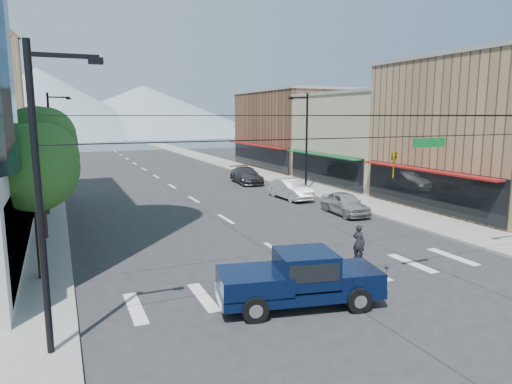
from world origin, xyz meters
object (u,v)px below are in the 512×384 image
pedestrian (359,243)px  pickup_truck (299,278)px  parked_car_mid (290,189)px  parked_car_far (246,175)px  parked_car_near (345,203)px

pedestrian → pickup_truck: bearing=102.0°
parked_car_mid → parked_car_far: same height
pedestrian → parked_car_far: bearing=-32.3°
parked_car_far → parked_car_near: bearing=-83.4°
parked_car_near → parked_car_mid: parked_car_mid is taller
parked_car_mid → parked_car_far: bearing=87.0°
pickup_truck → pedestrian: 6.34m
pedestrian → parked_car_far: pedestrian is taller
parked_car_near → parked_car_mid: (-0.74, 6.99, 0.04)m
pickup_truck → pedestrian: size_ratio=3.55×
pickup_truck → pedestrian: pickup_truck is taller
pickup_truck → parked_car_far: pickup_truck is taller
pedestrian → parked_car_far: (4.71, 26.00, -0.07)m
pickup_truck → parked_car_mid: size_ratio=1.26×
pedestrian → parked_car_near: 10.62m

